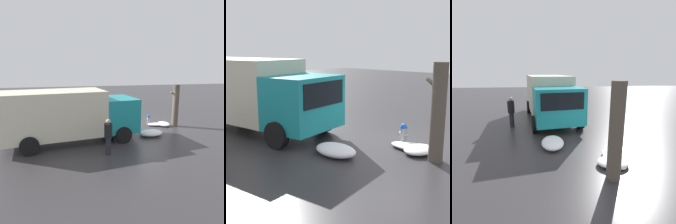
% 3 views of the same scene
% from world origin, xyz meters
% --- Properties ---
extents(ground_plane, '(60.00, 60.00, 0.00)m').
position_xyz_m(ground_plane, '(0.00, 0.00, 0.00)').
color(ground_plane, '#333033').
extents(fire_hydrant, '(0.43, 0.34, 0.72)m').
position_xyz_m(fire_hydrant, '(0.00, 0.00, 0.37)').
color(fire_hydrant, gray).
rests_on(fire_hydrant, ground_plane).
extents(tree_trunk, '(0.63, 0.42, 2.86)m').
position_xyz_m(tree_trunk, '(-1.58, 0.82, 1.44)').
color(tree_trunk, brown).
rests_on(tree_trunk, ground_plane).
extents(delivery_truck, '(7.36, 3.52, 2.82)m').
position_xyz_m(delivery_truck, '(5.55, 2.45, 1.55)').
color(delivery_truck, teal).
rests_on(delivery_truck, ground_plane).
extents(snow_pile_by_hydrant, '(1.52, 0.71, 0.18)m').
position_xyz_m(snow_pile_by_hydrant, '(-0.57, 0.38, 0.09)').
color(snow_pile_by_hydrant, white).
rests_on(snow_pile_by_hydrant, ground_plane).
extents(snow_pile_curbside, '(0.85, 1.10, 0.24)m').
position_xyz_m(snow_pile_curbside, '(-0.89, 0.53, 0.12)').
color(snow_pile_curbside, white).
rests_on(snow_pile_curbside, ground_plane).
extents(snow_pile_by_tree, '(1.43, 0.93, 0.36)m').
position_xyz_m(snow_pile_by_tree, '(0.84, 2.48, 0.18)').
color(snow_pile_by_tree, white).
rests_on(snow_pile_by_tree, ground_plane).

